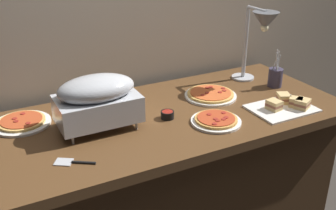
% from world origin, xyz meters
% --- Properties ---
extents(back_wall, '(4.40, 0.04, 2.40)m').
position_xyz_m(back_wall, '(0.00, 0.50, 1.20)').
color(back_wall, tan).
rests_on(back_wall, ground_plane).
extents(buffet_table, '(1.90, 0.84, 0.76)m').
position_xyz_m(buffet_table, '(0.00, 0.00, 0.39)').
color(buffet_table, brown).
rests_on(buffet_table, ground_plane).
extents(chafing_dish, '(0.38, 0.23, 0.26)m').
position_xyz_m(chafing_dish, '(-0.36, 0.02, 0.91)').
color(chafing_dish, '#B7BABF').
rests_on(chafing_dish, buffet_table).
extents(heat_lamp, '(0.15, 0.30, 0.46)m').
position_xyz_m(heat_lamp, '(0.66, 0.11, 1.11)').
color(heat_lamp, '#B7BABF').
rests_on(heat_lamp, buffet_table).
extents(pizza_plate_front, '(0.29, 0.29, 0.03)m').
position_xyz_m(pizza_plate_front, '(0.32, 0.09, 0.77)').
color(pizza_plate_front, white).
rests_on(pizza_plate_front, buffet_table).
extents(pizza_plate_center, '(0.28, 0.28, 0.03)m').
position_xyz_m(pizza_plate_center, '(-0.68, 0.22, 0.77)').
color(pizza_plate_center, white).
rests_on(pizza_plate_center, buffet_table).
extents(pizza_plate_raised_stand, '(0.25, 0.25, 0.03)m').
position_xyz_m(pizza_plate_raised_stand, '(0.17, -0.20, 0.77)').
color(pizza_plate_raised_stand, white).
rests_on(pizza_plate_raised_stand, buffet_table).
extents(sandwich_platter, '(0.33, 0.24, 0.06)m').
position_xyz_m(sandwich_platter, '(0.58, -0.23, 0.78)').
color(sandwich_platter, white).
rests_on(sandwich_platter, buffet_table).
extents(sauce_cup_near, '(0.07, 0.07, 0.04)m').
position_xyz_m(sauce_cup_near, '(-0.02, -0.04, 0.78)').
color(sauce_cup_near, black).
rests_on(sauce_cup_near, buffet_table).
extents(utensil_holder, '(0.08, 0.08, 0.23)m').
position_xyz_m(utensil_holder, '(0.75, 0.04, 0.82)').
color(utensil_holder, '#383347').
rests_on(utensil_holder, buffet_table).
extents(serving_spatula, '(0.16, 0.12, 0.01)m').
position_xyz_m(serving_spatula, '(-0.55, -0.23, 0.76)').
color(serving_spatula, '#B7BABF').
rests_on(serving_spatula, buffet_table).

